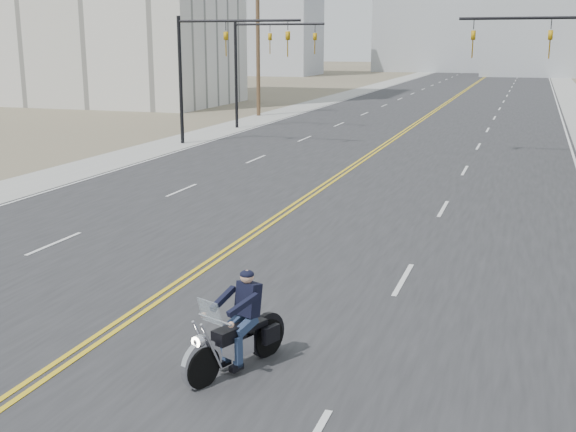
% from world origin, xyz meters
% --- Properties ---
extents(road, '(20.00, 200.00, 0.01)m').
position_xyz_m(road, '(0.00, 70.00, 0.01)').
color(road, '#303033').
rests_on(road, ground).
extents(sidewalk_left, '(3.00, 200.00, 0.01)m').
position_xyz_m(sidewalk_left, '(-11.50, 70.00, 0.01)').
color(sidewalk_left, '#A5A5A0').
rests_on(sidewalk_left, ground).
extents(sidewalk_right, '(3.00, 200.00, 0.01)m').
position_xyz_m(sidewalk_right, '(11.50, 70.00, 0.01)').
color(sidewalk_right, '#A5A5A0').
rests_on(sidewalk_right, ground).
extents(traffic_mast_left, '(7.10, 0.26, 7.00)m').
position_xyz_m(traffic_mast_left, '(-8.98, 32.00, 4.94)').
color(traffic_mast_left, black).
rests_on(traffic_mast_left, ground).
extents(traffic_mast_right, '(7.10, 0.26, 7.00)m').
position_xyz_m(traffic_mast_right, '(8.98, 32.00, 4.94)').
color(traffic_mast_right, black).
rests_on(traffic_mast_right, ground).
extents(traffic_mast_far, '(6.10, 0.26, 7.00)m').
position_xyz_m(traffic_mast_far, '(-9.31, 40.00, 4.87)').
color(traffic_mast_far, black).
rests_on(traffic_mast_far, ground).
extents(utility_pole_left, '(2.20, 0.30, 10.50)m').
position_xyz_m(utility_pole_left, '(-12.50, 48.00, 5.48)').
color(utility_pole_left, brown).
rests_on(utility_pole_left, ground).
extents(haze_bldg_a, '(14.00, 12.00, 22.00)m').
position_xyz_m(haze_bldg_a, '(-35.00, 115.00, 11.00)').
color(haze_bldg_a, '#B7BCC6').
rests_on(haze_bldg_a, ground).
extents(haze_bldg_b, '(18.00, 14.00, 14.00)m').
position_xyz_m(haze_bldg_b, '(8.00, 125.00, 7.00)').
color(haze_bldg_b, '#ADB2B7').
rests_on(haze_bldg_b, ground).
extents(haze_bldg_d, '(20.00, 15.00, 26.00)m').
position_xyz_m(haze_bldg_d, '(-12.00, 140.00, 13.00)').
color(haze_bldg_d, '#ADB2B7').
rests_on(haze_bldg_d, ground).
extents(haze_bldg_f, '(12.00, 12.00, 16.00)m').
position_xyz_m(haze_bldg_f, '(-50.00, 130.00, 8.00)').
color(haze_bldg_f, '#ADB2B7').
rests_on(haze_bldg_f, ground).
extents(motorcyclist, '(1.75, 2.48, 1.78)m').
position_xyz_m(motorcyclist, '(3.06, 6.14, 0.89)').
color(motorcyclist, black).
rests_on(motorcyclist, ground).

